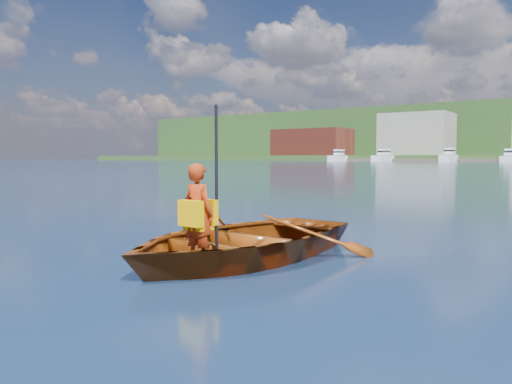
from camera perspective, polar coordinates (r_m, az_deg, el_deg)
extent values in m
plane|color=#122A49|center=(5.56, 1.37, -9.99)|extent=(600.00, 600.00, 0.00)
imported|color=brown|center=(6.66, -1.82, -5.53)|extent=(3.00, 3.99, 0.78)
imported|color=#A52C0C|center=(5.85, -6.60, -2.48)|extent=(0.45, 0.31, 1.17)
cube|color=#FFB900|center=(5.77, -7.47, -2.44)|extent=(0.35, 0.13, 0.30)
cube|color=#FFB900|center=(5.93, -5.76, -2.25)|extent=(0.35, 0.11, 0.30)
cube|color=#FFB900|center=(5.87, -6.59, -4.09)|extent=(0.32, 0.24, 0.05)
cylinder|color=black|center=(5.82, -4.54, 0.84)|extent=(0.04, 0.04, 1.85)
cube|color=maroon|center=(193.40, 6.42, 5.65)|extent=(28.00, 16.00, 10.00)
cube|color=gray|center=(177.74, 17.87, 6.28)|extent=(22.00, 16.00, 14.00)
cube|color=white|center=(163.88, 9.32, 3.76)|extent=(2.70, 9.63, 2.05)
cube|color=white|center=(164.75, 9.47, 4.51)|extent=(1.89, 4.33, 1.80)
cube|color=black|center=(164.76, 9.47, 4.54)|extent=(1.94, 4.53, 0.50)
cube|color=white|center=(157.86, 14.28, 3.69)|extent=(3.17, 11.32, 2.09)
cube|color=white|center=(158.93, 14.44, 4.47)|extent=(2.22, 5.10, 1.80)
cube|color=black|center=(158.93, 14.44, 4.50)|extent=(2.28, 5.32, 0.50)
cube|color=white|center=(152.03, 21.14, 3.56)|extent=(2.86, 10.23, 2.24)
cube|color=white|center=(153.03, 21.26, 4.40)|extent=(2.01, 4.60, 1.80)
cube|color=black|center=(153.03, 21.26, 4.44)|extent=(2.06, 4.81, 0.50)
cube|color=white|center=(149.03, 26.94, 3.33)|extent=(3.01, 10.75, 1.83)
cube|color=white|center=(150.10, 27.02, 4.09)|extent=(2.11, 4.84, 1.80)
cube|color=black|center=(150.10, 27.02, 4.13)|extent=(2.17, 5.05, 0.50)
cylinder|color=#382314|center=(245.05, 5.05, 5.28)|extent=(0.80, 0.80, 2.80)
sphere|color=#2C5E23|center=(245.16, 5.05, 6.15)|extent=(5.22, 5.22, 5.22)
cylinder|color=#382314|center=(254.01, 10.54, 6.11)|extent=(0.80, 0.80, 3.49)
sphere|color=#2C5E23|center=(254.23, 10.56, 7.16)|extent=(6.52, 6.52, 6.52)
cylinder|color=#382314|center=(249.53, 1.35, 5.14)|extent=(0.80, 0.80, 3.47)
sphere|color=#2C5E23|center=(249.66, 1.36, 6.20)|extent=(6.48, 6.48, 6.48)
cylinder|color=#382314|center=(291.37, 9.38, 6.99)|extent=(0.80, 0.80, 2.68)
sphere|color=#2C5E23|center=(291.58, 9.39, 7.69)|extent=(5.00, 5.00, 5.00)
cylinder|color=#382314|center=(255.84, 3.16, 5.46)|extent=(0.80, 0.80, 2.81)
sphere|color=#2C5E23|center=(255.96, 3.17, 6.30)|extent=(5.25, 5.25, 5.25)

